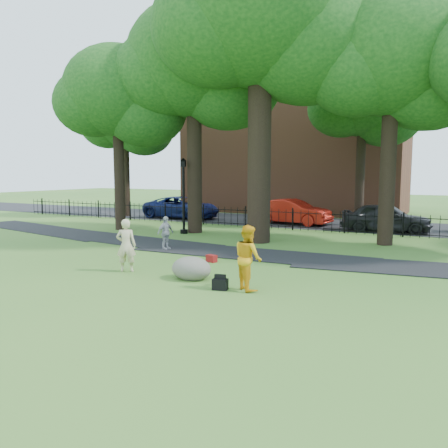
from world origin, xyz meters
The scene contains 17 objects.
ground centered at (0.00, 0.00, 0.00)m, with size 120.00×120.00×0.00m, color #356724.
footpath centered at (1.00, 3.90, 0.00)m, with size 36.00×2.60×0.03m, color black.
street centered at (0.00, 16.00, 0.00)m, with size 80.00×7.00×0.02m, color black.
iron_fence centered at (0.00, 12.00, 0.60)m, with size 44.00×0.04×1.20m.
brick_building centered at (-4.00, 24.00, 6.00)m, with size 18.00×8.00×12.00m, color brown.
big_tree centered at (0.13, 7.09, 10.14)m, with size 10.08×8.61×14.37m.
tree_row centered at (0.52, 8.40, 8.15)m, with size 26.82×7.96×12.42m.
woman centered at (-1.45, -0.91, 0.90)m, with size 0.65×0.43×1.80m, color #CBB98C.
man centered at (3.13, -1.08, 0.93)m, with size 0.90×0.70×1.86m, color orange.
pedestrian centered at (-2.75, 3.20, 0.73)m, with size 0.86×0.36×1.46m, color #9F9EA3.
boulder centered at (1.03, -0.76, 0.38)m, with size 1.31×0.99×0.77m, color #5D594D.
lamppost centered at (-4.80, 7.83, 2.02)m, with size 0.41×0.41×4.12m.
backpack centered at (2.44, -1.48, 0.16)m, with size 0.42×0.27×0.32m, color black.
red_bag centered at (0.32, 1.81, 0.13)m, with size 0.39×0.24×0.27m, color maroon.
red_sedan centered at (-0.92, 14.70, 0.81)m, with size 1.72×4.94×1.63m, color #AA180D.
navy_van centered at (-9.37, 14.60, 0.79)m, with size 2.63×5.70×1.58m, color #0E1646.
grey_car centered at (4.93, 13.58, 0.82)m, with size 1.93×4.80×1.64m, color black.
Camera 1 is at (8.17, -12.19, 3.32)m, focal length 35.00 mm.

